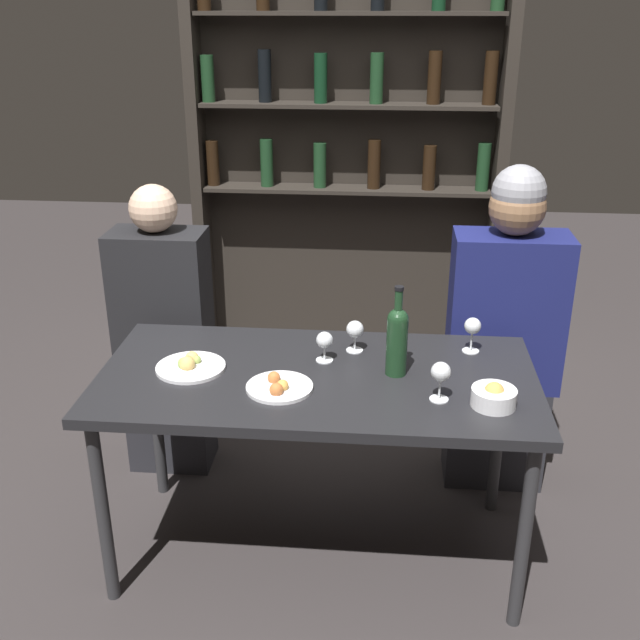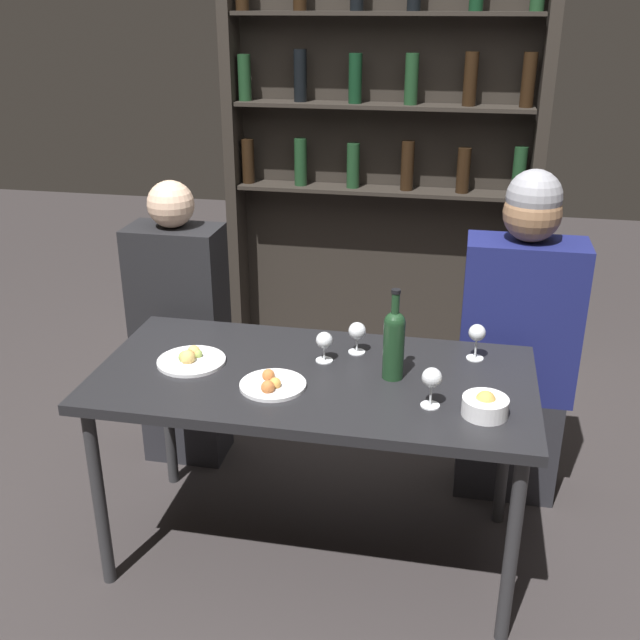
{
  "view_description": "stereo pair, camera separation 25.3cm",
  "coord_description": "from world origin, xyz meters",
  "views": [
    {
      "loc": [
        0.2,
        -2.21,
        1.87
      ],
      "look_at": [
        0.0,
        0.11,
        0.88
      ],
      "focal_mm": 42.0,
      "sensor_mm": 36.0,
      "label": 1
    },
    {
      "loc": [
        0.45,
        -2.18,
        1.87
      ],
      "look_at": [
        0.0,
        0.11,
        0.88
      ],
      "focal_mm": 42.0,
      "sensor_mm": 36.0,
      "label": 2
    }
  ],
  "objects": [
    {
      "name": "wine_glass_0",
      "position": [
        0.53,
        0.22,
        0.82
      ],
      "size": [
        0.06,
        0.06,
        0.13
      ],
      "color": "silver",
      "rests_on": "dining_table"
    },
    {
      "name": "wine_glass_2",
      "position": [
        0.02,
        0.1,
        0.8
      ],
      "size": [
        0.06,
        0.06,
        0.11
      ],
      "color": "silver",
      "rests_on": "dining_table"
    },
    {
      "name": "dining_table",
      "position": [
        0.0,
        0.0,
        0.66
      ],
      "size": [
        1.46,
        0.72,
        0.73
      ],
      "color": "black",
      "rests_on": "ground_plane"
    },
    {
      "name": "ground_plane",
      "position": [
        0.0,
        0.0,
        0.0
      ],
      "size": [
        10.0,
        10.0,
        0.0
      ],
      "primitive_type": "plane",
      "color": "#332D2D"
    },
    {
      "name": "food_plate_1",
      "position": [
        -0.11,
        -0.12,
        0.74
      ],
      "size": [
        0.22,
        0.22,
        0.05
      ],
      "color": "white",
      "rests_on": "dining_table"
    },
    {
      "name": "wine_glass_1",
      "position": [
        0.12,
        0.19,
        0.8
      ],
      "size": [
        0.06,
        0.06,
        0.11
      ],
      "color": "silver",
      "rests_on": "dining_table"
    },
    {
      "name": "food_plate_0",
      "position": [
        -0.43,
        -0.0,
        0.74
      ],
      "size": [
        0.24,
        0.24,
        0.05
      ],
      "color": "white",
      "rests_on": "dining_table"
    },
    {
      "name": "wine_glass_3",
      "position": [
        0.39,
        -0.14,
        0.82
      ],
      "size": [
        0.06,
        0.06,
        0.13
      ],
      "color": "silver",
      "rests_on": "dining_table"
    },
    {
      "name": "seated_person_right",
      "position": [
        0.69,
        0.53,
        0.64
      ],
      "size": [
        0.44,
        0.22,
        1.33
      ],
      "color": "#26262B",
      "rests_on": "ground_plane"
    },
    {
      "name": "wine_rack_wall",
      "position": [
        0.0,
        1.77,
        1.1
      ],
      "size": [
        1.65,
        0.21,
        2.09
      ],
      "color": "#28231E",
      "rests_on": "ground_plane"
    },
    {
      "name": "seated_person_left",
      "position": [
        -0.68,
        0.53,
        0.58
      ],
      "size": [
        0.38,
        0.22,
        1.23
      ],
      "color": "#26262B",
      "rests_on": "ground_plane"
    },
    {
      "name": "snack_bowl",
      "position": [
        0.56,
        -0.16,
        0.76
      ],
      "size": [
        0.14,
        0.14,
        0.08
      ],
      "color": "white",
      "rests_on": "dining_table"
    },
    {
      "name": "wine_bottle",
      "position": [
        0.26,
        0.03,
        0.86
      ],
      "size": [
        0.07,
        0.07,
        0.31
      ],
      "color": "#19381E",
      "rests_on": "dining_table"
    }
  ]
}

